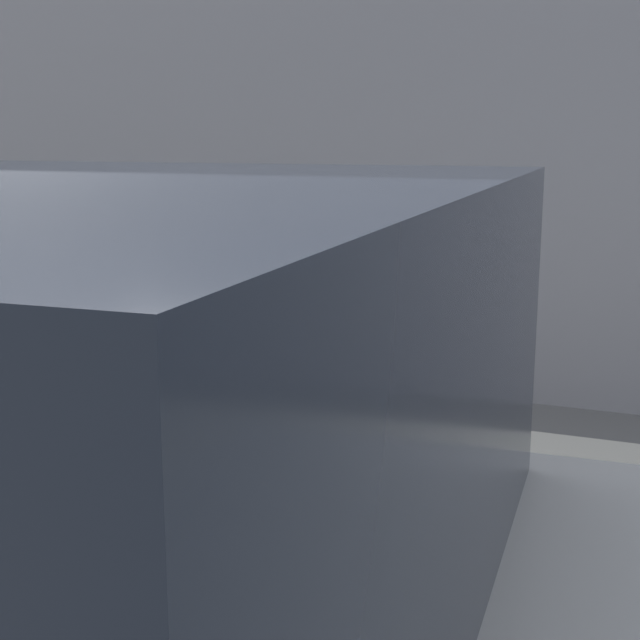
# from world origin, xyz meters

# --- Properties ---
(sidewalk) EXTENTS (24.00, 2.80, 0.13)m
(sidewalk) POSITION_xyz_m (0.00, 2.20, 0.07)
(sidewalk) COLOR #ADAAA3
(sidewalk) RESTS_ON ground_plane
(parking_meter) EXTENTS (0.18, 0.15, 1.43)m
(parking_meter) POSITION_xyz_m (-0.44, 1.06, 1.11)
(parking_meter) COLOR slate
(parking_meter) RESTS_ON sidewalk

